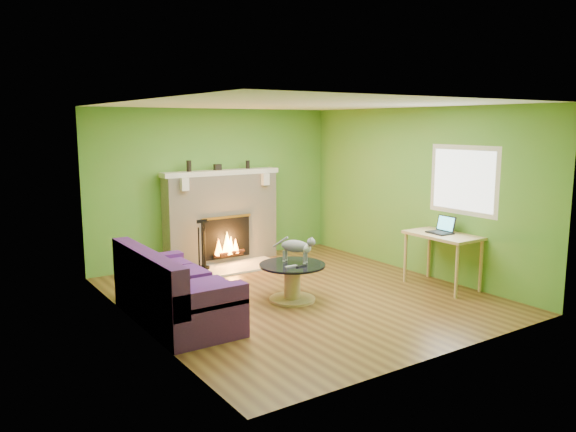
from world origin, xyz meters
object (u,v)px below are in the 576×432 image
Objects in this scene: sofa at (172,293)px; cat at (295,249)px; coffee_table at (292,279)px; desk at (443,240)px.

sofa is 1.76m from cat.
cat reaches higher than coffee_table.
desk is at bearing -12.48° from sofa.
sofa is 1.65m from coffee_table.
coffee_table is at bearing 179.55° from cat.
sofa is 3.37× the size of cat.
coffee_table is 2.30m from desk.
desk is 1.81× the size of cat.
coffee_table is at bearing 162.54° from desk.
cat is (1.72, -0.11, 0.34)m from sofa.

